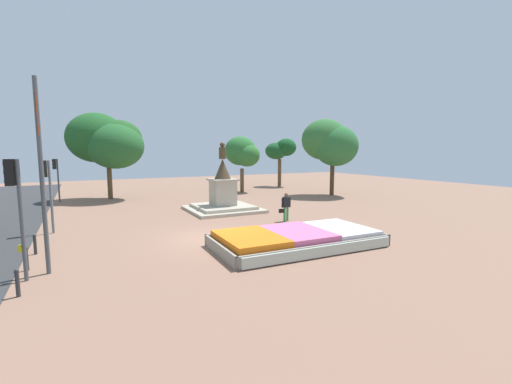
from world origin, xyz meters
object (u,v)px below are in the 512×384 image
Objects in this scene: flower_planter at (297,239)px; traffic_light_mid_block at (48,183)px; traffic_light_near_crossing at (16,198)px; kerb_bollard_mid_a at (27,258)px; traffic_light_far_corner at (56,172)px; kerb_bollard_south at (17,282)px; banner_pole at (41,169)px; statue_monument at (223,197)px; kerb_bollard_mid_b at (35,244)px; pedestrian_with_handbag at (286,205)px.

traffic_light_mid_block is at bearing 141.58° from flower_planter.
traffic_light_near_crossing is 4.56× the size of kerb_bollard_mid_a.
traffic_light_mid_block is 11.73m from traffic_light_far_corner.
kerb_bollard_south is 0.96× the size of kerb_bollard_mid_a.
traffic_light_near_crossing is 18.57m from traffic_light_far_corner.
banner_pole reaches higher than traffic_light_far_corner.
statue_monument is 13.00m from kerb_bollard_mid_a.
traffic_light_near_crossing is (-10.31, -8.97, 1.66)m from statue_monument.
flower_planter is 21.64m from traffic_light_far_corner.
banner_pole is 7.63× the size of kerb_bollard_mid_a.
kerb_bollard_mid_a is (-0.34, -5.78, -2.08)m from traffic_light_mid_block.
traffic_light_mid_block is 1.05× the size of traffic_light_far_corner.
kerb_bollard_mid_b is at bearing 89.09° from traffic_light_near_crossing.
kerb_bollard_south reaches higher than flower_planter.
traffic_light_far_corner is 17.62m from kerb_bollard_mid_a.
traffic_light_far_corner reaches higher than kerb_bollard_mid_a.
kerb_bollard_mid_a is (-10.30, -7.91, -0.51)m from statue_monument.
pedestrian_with_handbag is at bearing -13.24° from traffic_light_mid_block.
kerb_bollard_south is at bearing -89.88° from kerb_bollard_mid_b.
statue_monument is 5.29m from pedestrian_with_handbag.
flower_planter is at bearing -21.22° from kerb_bollard_mid_b.
statue_monument is (0.51, 9.63, 0.63)m from flower_planter.
traffic_light_mid_block reaches higher than pedestrian_with_handbag.
kerb_bollard_mid_a is (-0.11, -17.51, -1.97)m from traffic_light_far_corner.
flower_planter is at bearing -6.75° from banner_pole.
kerb_bollard_mid_b is at bearing 158.78° from flower_planter.
statue_monument is 11.82m from kerb_bollard_mid_b.
traffic_light_far_corner is (-0.23, 11.73, -0.11)m from traffic_light_mid_block.
traffic_light_mid_block is 12.31m from pedestrian_with_handbag.
traffic_light_near_crossing is 6.85m from traffic_light_mid_block.
flower_planter is at bearing -93.01° from statue_monument.
kerb_bollard_south is (-0.06, -19.89, -1.98)m from traffic_light_far_corner.
flower_planter is 8.64× the size of kerb_bollard_mid_a.
kerb_bollard_mid_a is (-0.05, 2.38, 0.01)m from kerb_bollard_south.
statue_monument reaches higher than kerb_bollard_mid_b.
traffic_light_far_corner is 4.25× the size of kerb_bollard_south.
pedestrian_with_handbag reaches higher than kerb_bollard_south.
traffic_light_near_crossing is 1.11× the size of traffic_light_far_corner.
traffic_light_far_corner is (-10.20, 9.60, 1.45)m from statue_monument.
traffic_light_near_crossing reaches higher than traffic_light_far_corner.
traffic_light_far_corner is 15.57m from kerb_bollard_mid_b.
kerb_bollard_mid_b is (-9.75, 3.79, 0.10)m from flower_planter.
traffic_light_far_corner is at bearing 91.13° from traffic_light_mid_block.
banner_pole reaches higher than pedestrian_with_handbag.
flower_planter is at bearing -63.26° from traffic_light_far_corner.
pedestrian_with_handbag is 1.97× the size of kerb_bollard_mid_a.
kerb_bollard_south is at bearing -90.16° from traffic_light_far_corner.
traffic_light_mid_block is (-9.96, -2.13, 1.56)m from statue_monument.
pedestrian_with_handbag is at bearing 17.43° from banner_pole.
kerb_bollard_mid_b is (-12.17, -0.92, -0.50)m from pedestrian_with_handbag.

